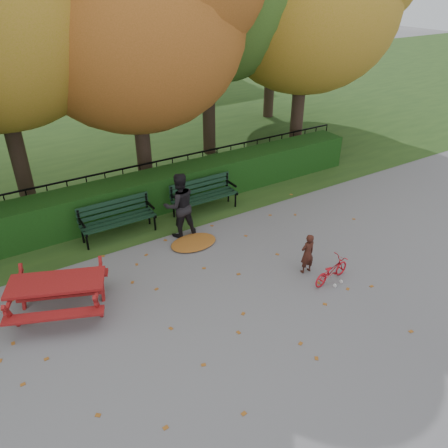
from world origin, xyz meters
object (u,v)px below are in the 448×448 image
tree_c (146,9)px  child (307,254)px  bench_right (203,193)px  picnic_table (57,288)px  adult (179,205)px  bicycle (331,270)px  bench_left (117,216)px

tree_c → child: tree_c is taller
bench_right → picnic_table: bench_right is taller
child → adult: 3.24m
tree_c → bench_right: bearing=-83.3°
bench_right → picnic_table: size_ratio=0.85×
picnic_table → bicycle: (5.03, -1.96, -0.31)m
tree_c → bicycle: 7.91m
adult → picnic_table: bearing=28.6°
picnic_table → tree_c: bearing=69.8°
child → bench_right: bearing=-80.3°
bench_left → child: bearing=-51.3°
bench_left → bicycle: size_ratio=1.82×
bench_left → bicycle: (3.11, -4.13, -0.26)m
child → bicycle: 0.60m
child → picnic_table: bearing=-14.7°
adult → bicycle: (1.81, -3.33, -0.55)m
bench_right → child: (0.49, -3.61, -0.06)m
bench_left → picnic_table: size_ratio=0.85×
tree_c → adult: tree_c is taller
tree_c → bench_right: (0.27, -2.26, -4.30)m
bench_left → child: 4.62m
picnic_table → adult: size_ratio=1.30×
tree_c → picnic_table: (-4.05, -4.43, -4.25)m
adult → bench_left: bearing=-25.9°
bench_right → child: bearing=-82.2°
bench_left → picnic_table: (-1.91, -2.17, 0.05)m
picnic_table → child: (4.80, -1.44, -0.11)m
bench_right → picnic_table: bearing=-153.3°
picnic_table → bench_right: bearing=48.9°
bench_left → child: size_ratio=1.94×
adult → child: bearing=125.0°
bench_right → adult: size_ratio=1.11×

